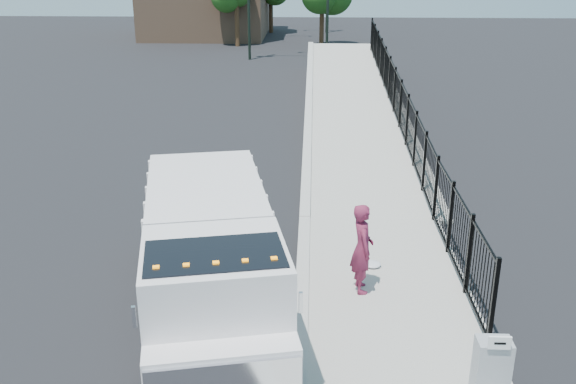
{
  "coord_description": "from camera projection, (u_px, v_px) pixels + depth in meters",
  "views": [
    {
      "loc": [
        0.18,
        -12.41,
        7.15
      ],
      "look_at": [
        -0.39,
        2.0,
        1.64
      ],
      "focal_mm": 40.0,
      "sensor_mm": 36.0,
      "label": 1
    }
  ],
  "objects": [
    {
      "name": "ground",
      "position": [
        302.0,
        294.0,
        14.14
      ],
      "size": [
        120.0,
        120.0,
        0.0
      ],
      "primitive_type": "plane",
      "color": "black",
      "rests_on": "ground"
    },
    {
      "name": "utility_cabinet",
      "position": [
        491.0,
        374.0,
        10.29
      ],
      "size": [
        0.55,
        0.4,
        1.25
      ],
      "primitive_type": "cube",
      "color": "gray",
      "rests_on": "sidewalk"
    },
    {
      "name": "debris",
      "position": [
        372.0,
        264.0,
        15.1
      ],
      "size": [
        0.41,
        0.41,
        0.1
      ],
      "primitive_type": "ellipsoid",
      "color": "silver",
      "rests_on": "sidewalk"
    },
    {
      "name": "curb",
      "position": [
        300.0,
        343.0,
        12.25
      ],
      "size": [
        0.3,
        12.0,
        0.16
      ],
      "primitive_type": "cube",
      "color": "#ADAAA3",
      "rests_on": "ground"
    },
    {
      "name": "worker",
      "position": [
        362.0,
        248.0,
        13.73
      ],
      "size": [
        0.57,
        0.79,
        2.01
      ],
      "primitive_type": "imported",
      "rotation": [
        0.0,
        0.0,
        1.7
      ],
      "color": "maroon",
      "rests_on": "sidewalk"
    },
    {
      "name": "arrow_sign",
      "position": [
        500.0,
        343.0,
        9.82
      ],
      "size": [
        0.35,
        0.04,
        0.22
      ],
      "primitive_type": "cube",
      "color": "white",
      "rests_on": "utility_cabinet"
    },
    {
      "name": "iron_fence",
      "position": [
        399.0,
        119.0,
        24.89
      ],
      "size": [
        0.1,
        28.0,
        1.8
      ],
      "primitive_type": "cube",
      "color": "black",
      "rests_on": "ground"
    },
    {
      "name": "truck",
      "position": [
        210.0,
        256.0,
        12.62
      ],
      "size": [
        3.94,
        7.99,
        2.62
      ],
      "rotation": [
        0.0,
        0.0,
        0.21
      ],
      "color": "black",
      "rests_on": "ground"
    },
    {
      "name": "sidewalk",
      "position": [
        401.0,
        346.0,
        12.18
      ],
      "size": [
        3.55,
        12.0,
        0.12
      ],
      "primitive_type": "cube",
      "color": "#9E998E",
      "rests_on": "ground"
    },
    {
      "name": "ramp",
      "position": [
        356.0,
        116.0,
        29.0
      ],
      "size": [
        3.95,
        24.06,
        3.19
      ],
      "primitive_type": "cube",
      "rotation": [
        0.06,
        0.0,
        0.0
      ],
      "color": "#9E998E",
      "rests_on": "ground"
    }
  ]
}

